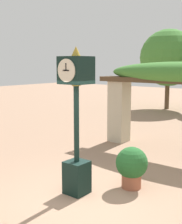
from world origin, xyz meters
name	(u,v)px	position (x,y,z in m)	size (l,w,h in m)	color
ground_plane	(83,201)	(0.00, 0.00, 0.00)	(60.00, 60.00, 0.00)	#9E7A60
pedestal_clock	(76,118)	(-0.37, 0.23, 1.70)	(0.58, 0.62, 3.21)	black
pergola	(180,86)	(0.00, 4.76, 2.16)	(5.80, 1.22, 2.91)	#BCB299
potted_plant_near_left	(132,165)	(0.41, 1.24, 0.54)	(0.74, 0.74, 0.97)	#9E563D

